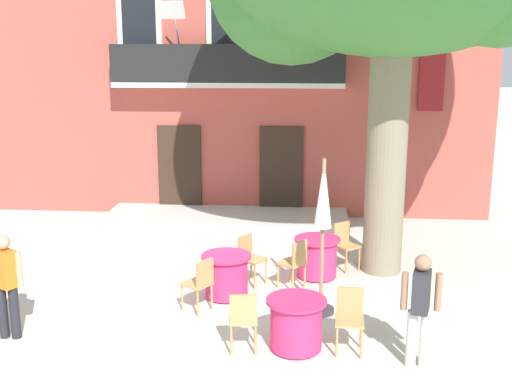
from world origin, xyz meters
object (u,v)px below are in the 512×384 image
Objects in this scene: pedestrian_mid_plaza at (420,305)px; cafe_chair_near_tree_1 at (295,261)px; cafe_chair_middle_1 at (350,315)px; pedestrian_near_entrance at (6,281)px; cafe_chair_middle_0 at (243,317)px; cafe_umbrella at (323,214)px; cafe_table_front at (227,275)px; cafe_chair_front_0 at (250,256)px; cafe_chair_near_tree_0 at (345,242)px; cafe_table_middle at (296,324)px; cafe_table_near_tree at (317,257)px; cafe_chair_front_1 at (200,281)px.

cafe_chair_near_tree_1 is at bearing 122.98° from pedestrian_mid_plaza.
pedestrian_near_entrance reaches higher than cafe_chair_middle_1.
cafe_umbrella is at bearing 52.63° from cafe_chair_middle_0.
cafe_table_front is 0.54× the size of pedestrian_mid_plaza.
cafe_chair_front_0 is at bearing 93.52° from cafe_chair_middle_0.
cafe_chair_near_tree_0 and cafe_chair_front_0 have the same top height.
cafe_table_middle is at bearing -106.06° from cafe_umbrella.
cafe_chair_middle_1 is at bearing 3.04° from cafe_table_middle.
cafe_table_near_tree is 0.77m from cafe_chair_near_tree_0.
cafe_chair_near_tree_0 is 6.17m from pedestrian_near_entrance.
cafe_table_middle is 0.77m from cafe_chair_middle_0.
cafe_table_middle is at bearing -176.96° from cafe_chair_middle_1.
pedestrian_mid_plaza is at bearing -3.61° from pedestrian_near_entrance.
pedestrian_mid_plaza reaches higher than cafe_chair_front_1.
cafe_table_middle is (0.07, -2.29, -0.14)m from cafe_chair_near_tree_1.
cafe_chair_near_tree_0 is 1.50m from cafe_chair_near_tree_1.
cafe_chair_front_1 is at bearing -116.81° from cafe_table_front.
cafe_table_front is at bearing -142.37° from cafe_chair_near_tree_0.
cafe_chair_middle_0 is 1.00× the size of cafe_chair_front_0.
cafe_chair_middle_0 and cafe_chair_middle_1 have the same top height.
cafe_table_middle is 0.77m from cafe_chair_middle_1.
cafe_table_middle is 0.34× the size of cafe_umbrella.
cafe_table_front is at bearing 142.73° from pedestrian_mid_plaza.
cafe_chair_middle_0 is 2.16m from cafe_umbrella.
pedestrian_near_entrance is (-3.51, 0.17, 0.37)m from cafe_chair_middle_0.
cafe_chair_middle_0 is (-1.60, -3.61, 0.00)m from cafe_chair_near_tree_0.
cafe_table_near_tree is 3.27m from cafe_chair_middle_0.
cafe_chair_middle_0 is 1.50m from cafe_chair_middle_1.
pedestrian_mid_plaza is (5.89, -0.37, -0.00)m from pedestrian_near_entrance.
cafe_chair_near_tree_0 is at bearing 44.24° from cafe_table_near_tree.
cafe_chair_front_0 reaches higher than cafe_table_front.
cafe_chair_middle_1 is 1.00× the size of cafe_chair_front_1.
cafe_chair_front_0 is (-0.90, 2.51, 0.14)m from cafe_table_middle.
cafe_chair_front_1 is at bearing -143.14° from cafe_chair_near_tree_1.
pedestrian_mid_plaza reaches higher than cafe_chair_near_tree_0.
cafe_table_near_tree is at bearing 83.68° from cafe_table_middle.
cafe_chair_front_1 is at bearing 154.28° from cafe_chair_middle_1.
cafe_chair_near_tree_0 reaches higher than cafe_table_near_tree.
cafe_chair_near_tree_1 reaches higher than cafe_table_near_tree.
cafe_chair_near_tree_1 is 1.00× the size of cafe_chair_front_0.
cafe_chair_front_1 is 3.59m from pedestrian_mid_plaza.
pedestrian_mid_plaza reaches higher than cafe_table_middle.
cafe_table_middle is 1.00× the size of cafe_table_front.
cafe_chair_front_1 reaches higher than cafe_table_front.
cafe_chair_front_1 is (-2.33, 1.12, 0.00)m from cafe_chair_middle_1.
cafe_chair_middle_0 reaches higher than cafe_table_near_tree.
cafe_chair_middle_0 is (-0.66, -2.44, 0.00)m from cafe_chair_near_tree_1.
cafe_chair_near_tree_0 is 1.00× the size of cafe_chair_near_tree_1.
cafe_chair_front_0 is at bearing 123.82° from cafe_chair_middle_1.
cafe_table_front is 0.54× the size of pedestrian_near_entrance.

